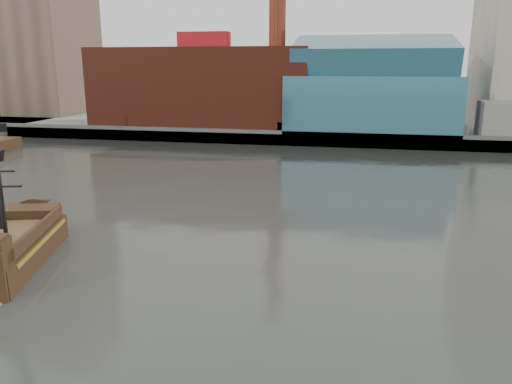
# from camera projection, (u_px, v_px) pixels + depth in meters

# --- Properties ---
(ground) EXTENTS (400.00, 400.00, 0.00)m
(ground) POSITION_uv_depth(u_px,v_px,m) (201.00, 319.00, 28.30)
(ground) COLOR #272924
(ground) RESTS_ON ground
(promenade_far) EXTENTS (220.00, 60.00, 2.00)m
(promenade_far) POSITION_uv_depth(u_px,v_px,m) (323.00, 122.00, 115.28)
(promenade_far) COLOR slate
(promenade_far) RESTS_ON ground
(seawall) EXTENTS (220.00, 1.00, 2.60)m
(seawall) POSITION_uv_depth(u_px,v_px,m) (311.00, 139.00, 87.23)
(seawall) COLOR #4C4C49
(seawall) RESTS_ON ground
(skyline) EXTENTS (149.00, 45.00, 62.00)m
(skyline) POSITION_uv_depth(u_px,v_px,m) (350.00, 10.00, 101.33)
(skyline) COLOR brown
(skyline) RESTS_ON promenade_far
(pirate_ship) EXTENTS (8.76, 16.39, 11.76)m
(pirate_ship) POSITION_uv_depth(u_px,v_px,m) (5.00, 252.00, 35.48)
(pirate_ship) COLOR black
(pirate_ship) RESTS_ON ground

